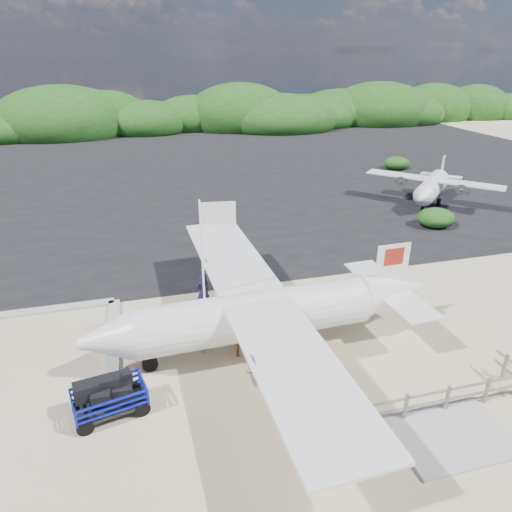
{
  "coord_description": "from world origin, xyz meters",
  "views": [
    {
      "loc": [
        -2.9,
        -14.47,
        10.7
      ],
      "look_at": [
        2.2,
        4.56,
        1.8
      ],
      "focal_mm": 32.0,
      "sensor_mm": 36.0,
      "label": 1
    }
  ],
  "objects_px": {
    "crew_b": "(269,298)",
    "aircraft_large": "(277,170)",
    "baggage_cart": "(112,414)",
    "flagpole": "(207,350)",
    "crew_c": "(250,275)",
    "crew_a": "(203,292)",
    "aircraft_small": "(72,176)",
    "signboard": "(252,350)"
  },
  "relations": [
    {
      "from": "crew_b",
      "to": "crew_c",
      "type": "bearing_deg",
      "value": -95.29
    },
    {
      "from": "crew_b",
      "to": "aircraft_large",
      "type": "relative_size",
      "value": 0.1
    },
    {
      "from": "signboard",
      "to": "aircraft_small",
      "type": "height_order",
      "value": "aircraft_small"
    },
    {
      "from": "crew_b",
      "to": "crew_c",
      "type": "xyz_separation_m",
      "value": [
        -0.35,
        2.07,
        0.15
      ]
    },
    {
      "from": "crew_a",
      "to": "crew_b",
      "type": "xyz_separation_m",
      "value": [
        2.72,
        -1.21,
        -0.05
      ]
    },
    {
      "from": "flagpole",
      "to": "baggage_cart",
      "type": "bearing_deg",
      "value": -143.53
    },
    {
      "from": "baggage_cart",
      "to": "signboard",
      "type": "distance_m",
      "value": 5.65
    },
    {
      "from": "baggage_cart",
      "to": "crew_b",
      "type": "xyz_separation_m",
      "value": [
        6.62,
        4.58,
        0.82
      ]
    },
    {
      "from": "flagpole",
      "to": "signboard",
      "type": "xyz_separation_m",
      "value": [
        1.69,
        -0.43,
        0.0
      ]
    },
    {
      "from": "crew_c",
      "to": "aircraft_small",
      "type": "relative_size",
      "value": 0.24
    },
    {
      "from": "baggage_cart",
      "to": "aircraft_large",
      "type": "distance_m",
      "value": 33.51
    },
    {
      "from": "baggage_cart",
      "to": "crew_a",
      "type": "bearing_deg",
      "value": 43.71
    },
    {
      "from": "crew_b",
      "to": "crew_c",
      "type": "height_order",
      "value": "crew_c"
    },
    {
      "from": "crew_b",
      "to": "aircraft_small",
      "type": "relative_size",
      "value": 0.2
    },
    {
      "from": "signboard",
      "to": "aircraft_small",
      "type": "relative_size",
      "value": 0.18
    },
    {
      "from": "baggage_cart",
      "to": "crew_c",
      "type": "relative_size",
      "value": 1.26
    },
    {
      "from": "crew_a",
      "to": "aircraft_large",
      "type": "distance_m",
      "value": 26.62
    },
    {
      "from": "crew_a",
      "to": "aircraft_large",
      "type": "bearing_deg",
      "value": -130.21
    },
    {
      "from": "baggage_cart",
      "to": "aircraft_large",
      "type": "xyz_separation_m",
      "value": [
        14.93,
        30.0,
        0.0
      ]
    },
    {
      "from": "crew_b",
      "to": "aircraft_small",
      "type": "bearing_deg",
      "value": -83.85
    },
    {
      "from": "crew_c",
      "to": "baggage_cart",
      "type": "bearing_deg",
      "value": 69.96
    },
    {
      "from": "crew_b",
      "to": "signboard",
      "type": "bearing_deg",
      "value": 44.85
    },
    {
      "from": "aircraft_large",
      "to": "aircraft_small",
      "type": "distance_m",
      "value": 19.35
    },
    {
      "from": "aircraft_large",
      "to": "flagpole",
      "type": "bearing_deg",
      "value": 65.65
    },
    {
      "from": "baggage_cart",
      "to": "flagpole",
      "type": "xyz_separation_m",
      "value": [
        3.52,
        2.6,
        0.0
      ]
    },
    {
      "from": "crew_b",
      "to": "aircraft_small",
      "type": "distance_m",
      "value": 30.15
    },
    {
      "from": "aircraft_small",
      "to": "crew_b",
      "type": "bearing_deg",
      "value": 67.67
    },
    {
      "from": "signboard",
      "to": "aircraft_large",
      "type": "height_order",
      "value": "aircraft_large"
    },
    {
      "from": "aircraft_large",
      "to": "crew_a",
      "type": "bearing_deg",
      "value": 63.76
    },
    {
      "from": "signboard",
      "to": "crew_c",
      "type": "distance_m",
      "value": 4.69
    },
    {
      "from": "signboard",
      "to": "crew_a",
      "type": "bearing_deg",
      "value": 87.03
    },
    {
      "from": "baggage_cart",
      "to": "crew_c",
      "type": "distance_m",
      "value": 9.18
    },
    {
      "from": "crew_a",
      "to": "crew_c",
      "type": "bearing_deg",
      "value": -175.86
    },
    {
      "from": "signboard",
      "to": "crew_c",
      "type": "relative_size",
      "value": 0.78
    },
    {
      "from": "signboard",
      "to": "baggage_cart",
      "type": "bearing_deg",
      "value": 179.63
    },
    {
      "from": "aircraft_large",
      "to": "crew_b",
      "type": "bearing_deg",
      "value": 70.15
    },
    {
      "from": "crew_b",
      "to": "baggage_cart",
      "type": "bearing_deg",
      "value": 19.74
    },
    {
      "from": "signboard",
      "to": "crew_a",
      "type": "relative_size",
      "value": 0.87
    },
    {
      "from": "crew_c",
      "to": "aircraft_large",
      "type": "height_order",
      "value": "aircraft_large"
    },
    {
      "from": "aircraft_small",
      "to": "aircraft_large",
      "type": "bearing_deg",
      "value": 128.56
    },
    {
      "from": "signboard",
      "to": "crew_a",
      "type": "distance_m",
      "value": 3.94
    },
    {
      "from": "crew_c",
      "to": "aircraft_large",
      "type": "xyz_separation_m",
      "value": [
        8.66,
        23.35,
        -0.97
      ]
    }
  ]
}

